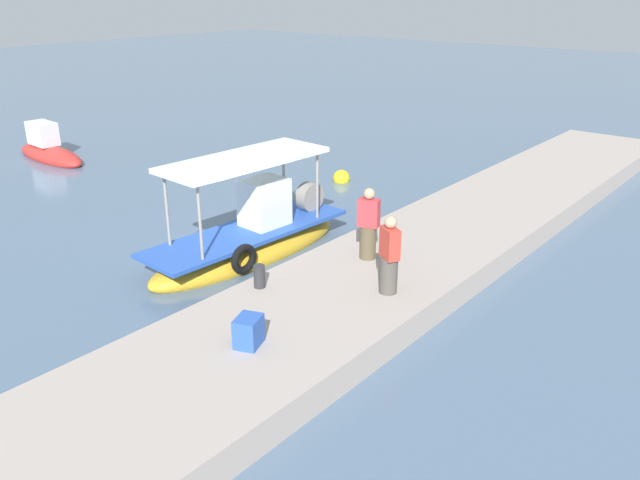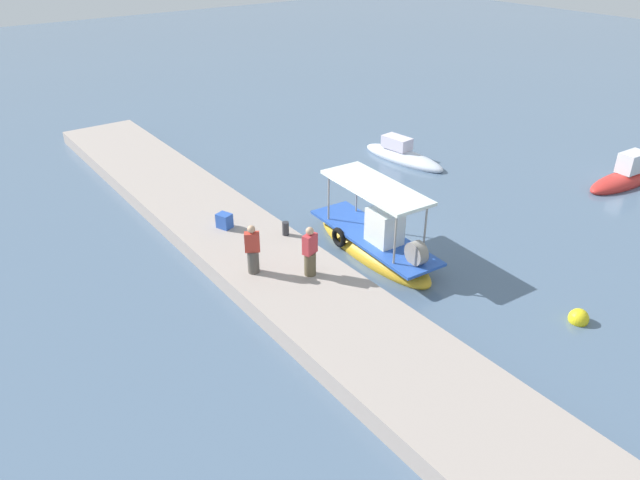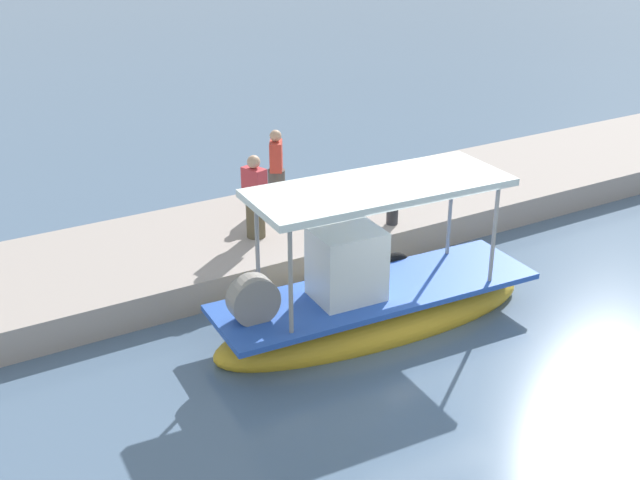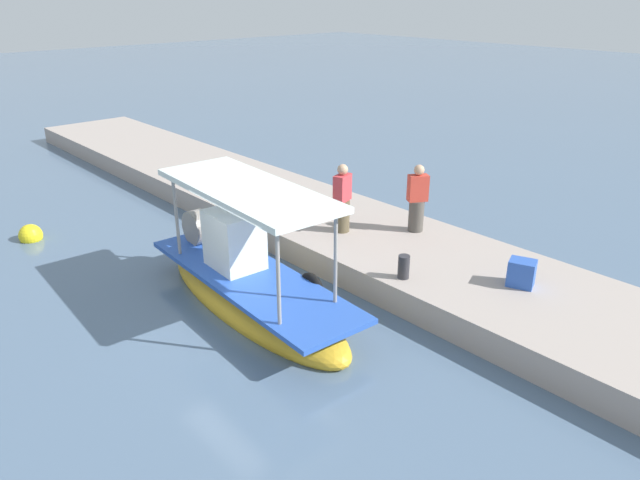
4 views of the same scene
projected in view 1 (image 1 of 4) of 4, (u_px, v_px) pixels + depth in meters
ground_plane at (229, 259)px, 16.41m from camera, size 120.00×120.00×0.00m
dock_quay at (356, 292)px, 13.95m from camera, size 36.00×3.62×0.60m
main_fishing_boat at (251, 238)px, 16.46m from camera, size 6.03×2.00×2.94m
fisherman_near_bollard at (368, 227)px, 14.66m from camera, size 0.47×0.53×1.68m
fisherman_by_crate at (389, 259)px, 13.02m from camera, size 0.50×0.53×1.66m
mooring_bollard at (259, 276)px, 13.42m from camera, size 0.24×0.24×0.49m
cargo_crate at (248, 331)px, 11.27m from camera, size 0.62×0.56×0.54m
marker_buoy at (341, 178)px, 22.68m from camera, size 0.60×0.60×0.60m
moored_boat_near at (50, 152)px, 25.56m from camera, size 1.48×4.34×1.66m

